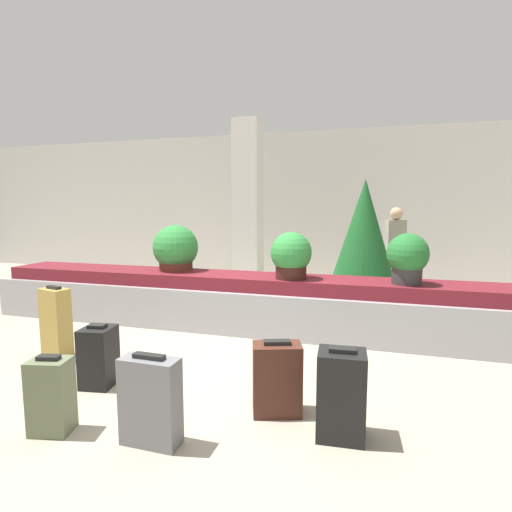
% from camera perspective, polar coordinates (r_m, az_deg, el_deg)
% --- Properties ---
extents(ground_plane, '(18.00, 18.00, 0.00)m').
position_cam_1_polar(ground_plane, '(3.86, -7.02, -17.04)').
color(ground_plane, '#9E937F').
extents(back_wall, '(18.00, 0.06, 3.20)m').
position_cam_1_polar(back_wall, '(8.89, 7.24, 7.10)').
color(back_wall, beige).
rests_on(back_wall, ground_plane).
extents(carousel, '(7.56, 0.82, 0.70)m').
position_cam_1_polar(carousel, '(5.18, 0.00, -6.78)').
color(carousel, '#9E9EA3').
rests_on(carousel, ground_plane).
extents(pillar, '(0.49, 0.49, 3.20)m').
position_cam_1_polar(pillar, '(7.67, -1.15, 7.19)').
color(pillar, silver).
rests_on(pillar, ground_plane).
extents(suitcase_0, '(0.30, 0.32, 0.56)m').
position_cam_1_polar(suitcase_0, '(3.87, -21.55, -13.20)').
color(suitcase_0, black).
rests_on(suitcase_0, ground_plane).
extents(suitcase_1, '(0.31, 0.25, 0.56)m').
position_cam_1_polar(suitcase_1, '(3.26, -27.24, -17.32)').
color(suitcase_1, '#5B6647').
rests_on(suitcase_1, ground_plane).
extents(suitcase_2, '(0.34, 0.29, 0.63)m').
position_cam_1_polar(suitcase_2, '(2.92, 12.07, -18.76)').
color(suitcase_2, black).
rests_on(suitcase_2, ground_plane).
extents(suitcase_3, '(0.40, 0.17, 0.62)m').
position_cam_1_polar(suitcase_3, '(2.88, -14.85, -19.40)').
color(suitcase_3, slate).
rests_on(suitcase_3, ground_plane).
extents(suitcase_4, '(0.42, 0.33, 0.57)m').
position_cam_1_polar(suitcase_4, '(3.17, 3.02, -17.06)').
color(suitcase_4, '#472319').
rests_on(suitcase_4, ground_plane).
extents(suitcase_5, '(0.34, 0.24, 0.77)m').
position_cam_1_polar(suitcase_5, '(4.69, -26.66, -8.59)').
color(suitcase_5, '#A3843D').
rests_on(suitcase_5, ground_plane).
extents(potted_plant_0, '(0.46, 0.46, 0.58)m').
position_cam_1_polar(potted_plant_0, '(4.81, 20.84, -0.23)').
color(potted_plant_0, '#2D2D2D').
rests_on(potted_plant_0, carousel).
extents(potted_plant_1, '(0.62, 0.62, 0.63)m').
position_cam_1_polar(potted_plant_1, '(5.61, -11.41, 0.94)').
color(potted_plant_1, '#4C2319').
rests_on(potted_plant_1, carousel).
extents(potted_plant_2, '(0.50, 0.50, 0.57)m').
position_cam_1_polar(potted_plant_2, '(4.86, 5.04, 0.04)').
color(potted_plant_2, '#381914').
rests_on(potted_plant_2, carousel).
extents(traveler_0, '(0.36, 0.28, 1.57)m').
position_cam_1_polar(traveler_0, '(7.41, 19.25, 1.59)').
color(traveler_0, '#282833').
rests_on(traveler_0, ground_plane).
extents(decorated_tree, '(1.11, 1.11, 1.98)m').
position_cam_1_polar(decorated_tree, '(6.10, 15.13, 2.12)').
color(decorated_tree, '#4C331E').
rests_on(decorated_tree, ground_plane).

